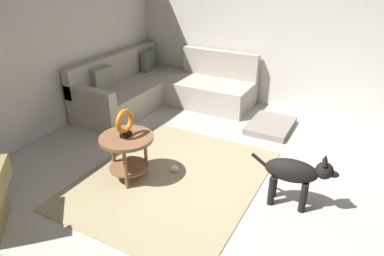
% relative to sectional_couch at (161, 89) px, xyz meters
% --- Properties ---
extents(ground_plane, '(6.00, 6.00, 0.10)m').
position_rel_sectional_couch_xyz_m(ground_plane, '(-1.99, -2.02, -0.34)').
color(ground_plane, '#B7B2A8').
extents(wall_back, '(6.00, 0.12, 2.70)m').
position_rel_sectional_couch_xyz_m(wall_back, '(-1.99, 0.92, 1.06)').
color(wall_back, silver).
rests_on(wall_back, ground_plane).
extents(wall_right, '(0.12, 6.00, 2.70)m').
position_rel_sectional_couch_xyz_m(wall_right, '(0.95, -2.02, 1.06)').
color(wall_right, silver).
rests_on(wall_right, ground_plane).
extents(area_rug, '(2.30, 1.90, 0.01)m').
position_rel_sectional_couch_xyz_m(area_rug, '(-1.84, -1.32, -0.28)').
color(area_rug, tan).
rests_on(area_rug, ground_plane).
extents(sectional_couch, '(2.20, 2.25, 0.88)m').
position_rel_sectional_couch_xyz_m(sectional_couch, '(0.00, 0.00, 0.00)').
color(sectional_couch, '#B2A899').
rests_on(sectional_couch, ground_plane).
extents(side_table, '(0.60, 0.60, 0.54)m').
position_rel_sectional_couch_xyz_m(side_table, '(-2.05, -0.88, 0.13)').
color(side_table, brown).
rests_on(side_table, ground_plane).
extents(torus_sculpture, '(0.28, 0.08, 0.33)m').
position_rel_sectional_couch_xyz_m(torus_sculpture, '(-2.05, -0.88, 0.42)').
color(torus_sculpture, black).
rests_on(torus_sculpture, side_table).
extents(dog_bed_mat, '(0.80, 0.60, 0.09)m').
position_rel_sectional_couch_xyz_m(dog_bed_mat, '(-0.01, -1.94, -0.24)').
color(dog_bed_mat, gray).
rests_on(dog_bed_mat, ground_plane).
extents(dog, '(0.28, 0.85, 0.63)m').
position_rel_sectional_couch_xyz_m(dog, '(-1.65, -2.64, 0.09)').
color(dog, black).
rests_on(dog, ground_plane).
extents(dog_toy_ball, '(0.09, 0.09, 0.09)m').
position_rel_sectional_couch_xyz_m(dog_toy_ball, '(-1.70, -1.27, -0.24)').
color(dog_toy_ball, silver).
rests_on(dog_toy_ball, ground_plane).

